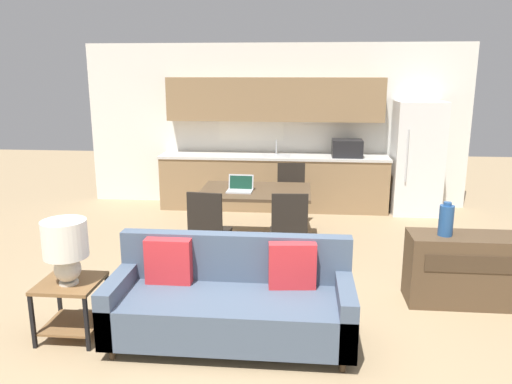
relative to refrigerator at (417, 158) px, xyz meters
name	(u,v)px	position (x,y,z in m)	size (l,w,h in m)	color
ground_plane	(243,341)	(-2.29, -4.24, -0.90)	(20.00, 20.00, 0.00)	#9E8460
wall_back	(275,126)	(-2.29, 0.38, 0.46)	(6.40, 0.07, 2.70)	silver
kitchen_counter	(275,158)	(-2.27, 0.08, -0.05)	(3.75, 0.65, 2.15)	#8E704C
refrigerator	(417,158)	(0.00, 0.00, 0.00)	(0.74, 0.70, 1.79)	white
dining_table	(256,195)	(-2.41, -1.85, -0.20)	(1.41, 0.99, 0.76)	brown
couch	(232,301)	(-2.39, -4.20, -0.55)	(2.03, 0.80, 0.87)	#3D2D1E
side_table	(71,299)	(-3.77, -4.28, -0.56)	(0.50, 0.50, 0.50)	brown
table_lamp	(65,245)	(-3.76, -4.32, -0.05)	(0.37, 0.37, 0.55)	silver
credenza	(464,269)	(-0.21, -3.31, -0.55)	(1.09, 0.45, 0.70)	brown
vase	(446,220)	(-0.43, -3.33, -0.04)	(0.14, 0.14, 0.33)	#234C84
dining_chair_near_right	(289,229)	(-1.95, -2.69, -0.38)	(0.45, 0.45, 0.95)	black
dining_chair_near_left	(208,228)	(-2.87, -2.73, -0.38)	(0.47, 0.47, 0.95)	black
dining_chair_far_right	(291,194)	(-1.96, -1.03, -0.38)	(0.46, 0.46, 0.95)	black
laptop	(240,187)	(-2.60, -1.93, -0.09)	(0.33, 0.27, 0.20)	#B7BABC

